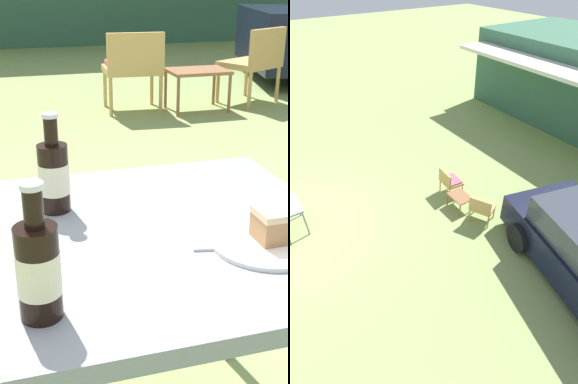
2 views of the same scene
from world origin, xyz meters
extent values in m
plane|color=#8CA35B|center=(0.00, 0.00, 0.00)|extent=(60.00, 60.00, 0.00)
cylinder|color=black|center=(3.41, 4.06, 0.32)|extent=(0.68, 0.36, 0.65)
cylinder|color=tan|center=(1.27, 4.21, 0.18)|extent=(0.04, 0.04, 0.37)
cylinder|color=tan|center=(0.79, 4.25, 0.18)|extent=(0.04, 0.04, 0.37)
cylinder|color=tan|center=(1.24, 3.81, 0.18)|extent=(0.04, 0.04, 0.37)
cylinder|color=tan|center=(0.76, 3.85, 0.18)|extent=(0.04, 0.04, 0.37)
cube|color=tan|center=(1.01, 4.03, 0.40)|extent=(0.57, 0.50, 0.06)
cube|color=tan|center=(1.00, 3.82, 0.60)|extent=(0.54, 0.09, 0.34)
cube|color=#CC5670|center=(1.01, 4.03, 0.45)|extent=(0.51, 0.43, 0.05)
cylinder|color=tan|center=(2.39, 4.32, 0.18)|extent=(0.04, 0.04, 0.37)
cylinder|color=tan|center=(1.96, 4.10, 0.18)|extent=(0.04, 0.04, 0.37)
cylinder|color=tan|center=(2.57, 3.96, 0.18)|extent=(0.04, 0.04, 0.37)
cylinder|color=tan|center=(2.14, 3.74, 0.18)|extent=(0.04, 0.04, 0.37)
cube|color=tan|center=(2.27, 4.03, 0.40)|extent=(0.69, 0.65, 0.06)
cube|color=tan|center=(2.36, 3.85, 0.60)|extent=(0.50, 0.29, 0.34)
cube|color=brown|center=(1.62, 3.84, 0.38)|extent=(0.57, 0.43, 0.03)
cylinder|color=brown|center=(1.36, 3.65, 0.18)|extent=(0.03, 0.03, 0.37)
cylinder|color=brown|center=(1.89, 3.65, 0.18)|extent=(0.03, 0.03, 0.37)
cylinder|color=brown|center=(1.36, 4.03, 0.18)|extent=(0.03, 0.03, 0.37)
cylinder|color=brown|center=(1.89, 4.03, 0.18)|extent=(0.03, 0.03, 0.37)
cylinder|color=gray|center=(-0.39, 0.37, 0.35)|extent=(0.04, 0.04, 0.70)
cylinder|color=gray|center=(0.39, 0.37, 0.35)|extent=(0.04, 0.04, 0.70)
camera|label=1|loc=(-0.33, -1.03, 1.27)|focal=50.00mm
camera|label=2|loc=(6.06, 0.03, 5.15)|focal=28.00mm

